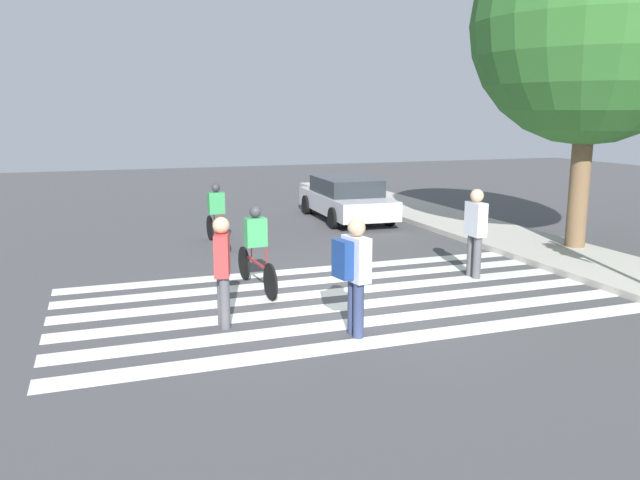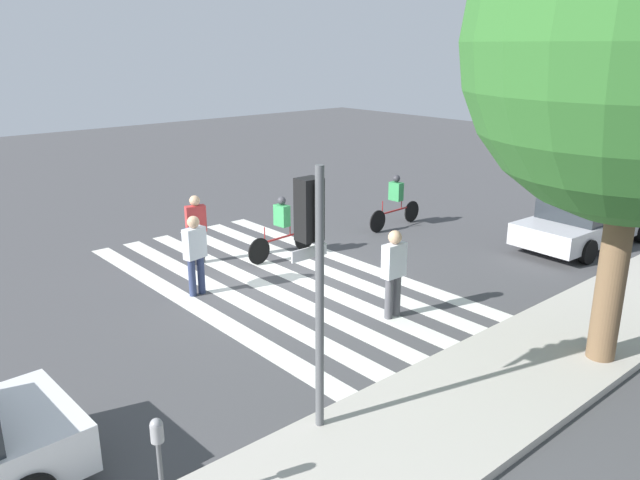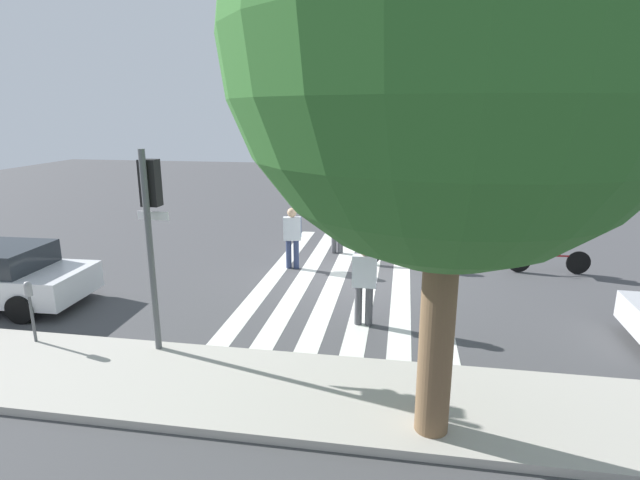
# 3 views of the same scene
# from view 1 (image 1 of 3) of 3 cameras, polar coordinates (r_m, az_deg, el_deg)

# --- Properties ---
(ground_plane) EXTENTS (60.00, 60.00, 0.00)m
(ground_plane) POSITION_cam_1_polar(r_m,az_deg,el_deg) (11.50, 1.72, -5.43)
(ground_plane) COLOR #444447
(sidewalk_curb) EXTENTS (36.00, 2.50, 0.14)m
(sidewalk_curb) POSITION_cam_1_polar(r_m,az_deg,el_deg) (14.86, 24.82, -2.34)
(sidewalk_curb) COLOR #ADA89E
(sidewalk_curb) RESTS_ON ground_plane
(crosswalk_stripes) EXTENTS (4.95, 10.00, 0.01)m
(crosswalk_stripes) POSITION_cam_1_polar(r_m,az_deg,el_deg) (11.50, 1.72, -5.42)
(crosswalk_stripes) COLOR silver
(crosswalk_stripes) RESTS_ON ground_plane
(street_tree) EXTENTS (5.55, 5.55, 8.16)m
(street_tree) POSITION_cam_1_polar(r_m,az_deg,el_deg) (16.43, 23.65, 17.61)
(street_tree) COLOR brown
(street_tree) RESTS_ON ground_plane
(pedestrian_child_with_backpack) EXTENTS (0.53, 0.34, 1.77)m
(pedestrian_child_with_backpack) POSITION_cam_1_polar(r_m,az_deg,el_deg) (9.92, -8.92, -2.32)
(pedestrian_child_with_backpack) COLOR #4C4C51
(pedestrian_child_with_backpack) RESTS_ON ground_plane
(pedestrian_adult_tall_backpack) EXTENTS (0.51, 0.27, 1.85)m
(pedestrian_adult_tall_backpack) POSITION_cam_1_polar(r_m,az_deg,el_deg) (13.19, 14.02, 1.08)
(pedestrian_adult_tall_backpack) COLOR #4C4C51
(pedestrian_adult_tall_backpack) RESTS_ON ground_plane
(pedestrian_adult_blue_shirt) EXTENTS (0.54, 0.48, 1.82)m
(pedestrian_adult_blue_shirt) POSITION_cam_1_polar(r_m,az_deg,el_deg) (9.39, 3.06, -2.58)
(pedestrian_adult_blue_shirt) COLOR navy
(pedestrian_adult_blue_shirt) RESTS_ON ground_plane
(cyclist_near_curb) EXTENTS (2.30, 0.41, 1.62)m
(cyclist_near_curb) POSITION_cam_1_polar(r_m,az_deg,el_deg) (16.17, -9.44, 2.48)
(cyclist_near_curb) COLOR black
(cyclist_near_curb) RESTS_ON ground_plane
(cyclist_far_lane) EXTENTS (2.28, 0.42, 1.63)m
(cyclist_far_lane) POSITION_cam_1_polar(r_m,az_deg,el_deg) (12.00, -5.88, -0.50)
(cyclist_far_lane) COLOR black
(cyclist_far_lane) RESTS_ON ground_plane
(car_parked_dark_suv) EXTENTS (4.77, 2.13, 1.35)m
(car_parked_dark_suv) POSITION_cam_1_polar(r_m,az_deg,el_deg) (20.05, 2.39, 3.86)
(car_parked_dark_suv) COLOR #B7B7BC
(car_parked_dark_suv) RESTS_ON ground_plane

